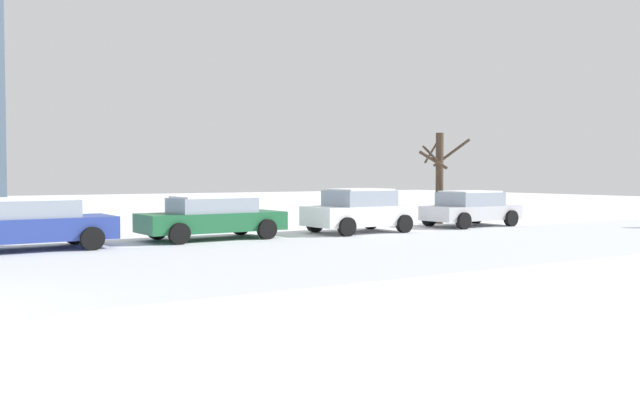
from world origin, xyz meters
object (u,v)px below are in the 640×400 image
parked_car_white (359,210)px  parked_car_silver (470,208)px  parked_car_blue (28,223)px  parked_car_green (212,217)px

parked_car_white → parked_car_silver: parked_car_white is taller
parked_car_blue → parked_car_green: bearing=2.9°
parked_car_white → parked_car_silver: size_ratio=0.94×
parked_car_blue → parked_car_green: size_ratio=0.98×
parked_car_white → parked_car_green: bearing=176.2°
parked_car_green → parked_car_silver: (10.86, -0.26, 0.01)m
parked_car_white → parked_car_blue: bearing=179.5°
parked_car_blue → parked_car_silver: (16.29, 0.01, -0.01)m
parked_car_blue → parked_car_silver: size_ratio=1.08×
parked_car_blue → parked_car_white: (10.86, -0.09, 0.05)m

